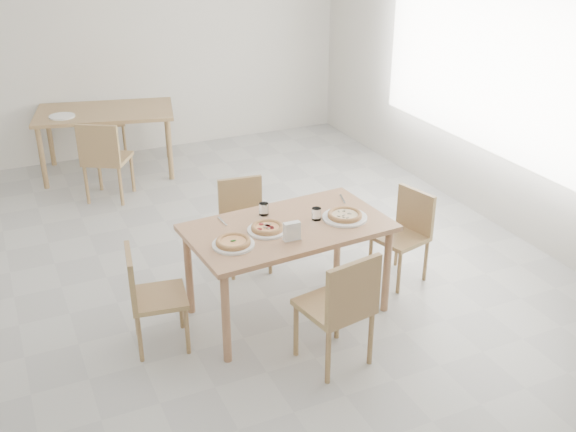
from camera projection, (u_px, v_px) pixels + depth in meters
name	position (u px, v px, depth m)	size (l,w,h in m)	color
room	(485.00, 65.00, 6.43)	(7.28, 7.00, 7.00)	#B7B7B3
main_table	(288.00, 235.00, 5.03)	(1.54, 0.94, 0.75)	tan
chair_south	(342.00, 303.00, 4.49)	(0.50, 0.50, 0.87)	tan
chair_north	(244.00, 217.00, 5.81)	(0.43, 0.43, 0.78)	tan
chair_west	(148.00, 292.00, 4.72)	(0.44, 0.44, 0.78)	tan
chair_east	(406.00, 229.00, 5.62)	(0.46, 0.46, 0.78)	tan
plate_margherita	(233.00, 245.00, 4.70)	(0.30, 0.30, 0.02)	white
plate_mushroom	(345.00, 217.00, 5.10)	(0.34, 0.34, 0.02)	white
plate_pepperoni	(267.00, 230.00, 4.91)	(0.29, 0.29, 0.02)	white
pizza_margherita	(233.00, 242.00, 4.69)	(0.32, 0.32, 0.03)	#ECB56F
pizza_mushroom	(345.00, 215.00, 5.09)	(0.34, 0.34, 0.03)	#ECB56F
pizza_pepperoni	(267.00, 227.00, 4.90)	(0.26, 0.26, 0.03)	#ECB56F
tumbler_a	(264.00, 209.00, 5.14)	(0.07, 0.07, 0.10)	white
tumbler_b	(316.00, 214.00, 5.07)	(0.07, 0.07, 0.09)	white
napkin_holder	(292.00, 232.00, 4.74)	(0.13, 0.07, 0.15)	silver
fork_a	(343.00, 199.00, 5.43)	(0.01, 0.18, 0.01)	silver
fork_b	(222.00, 221.00, 5.05)	(0.01, 0.17, 0.01)	silver
second_table	(105.00, 117.00, 7.72)	(1.69, 1.20, 0.75)	tan
chair_back_s	(104.00, 156.00, 7.03)	(0.60, 0.60, 0.88)	tan
chair_back_n	(108.00, 114.00, 8.45)	(0.49, 0.49, 0.84)	tan
plate_empty	(62.00, 116.00, 7.45)	(0.28, 0.28, 0.02)	white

